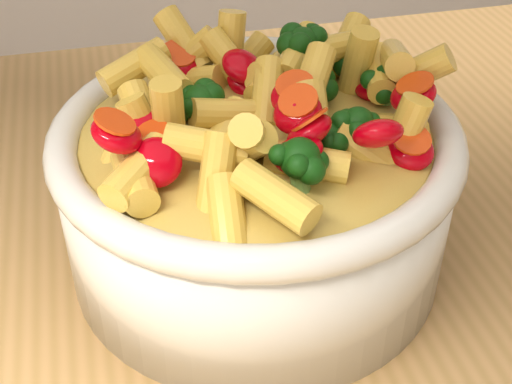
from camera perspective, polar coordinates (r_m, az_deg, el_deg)
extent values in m
cube|color=#A37745|center=(0.49, 3.94, -9.19)|extent=(1.20, 0.80, 0.04)
cylinder|color=silver|center=(0.46, 0.00, -0.48)|extent=(0.25, 0.25, 0.10)
ellipsoid|color=silver|center=(0.48, 0.00, -3.34)|extent=(0.23, 0.23, 0.04)
torus|color=silver|center=(0.44, 0.00, 4.61)|extent=(0.25, 0.25, 0.02)
ellipsoid|color=#DDC14B|center=(0.44, 0.00, 4.61)|extent=(0.22, 0.22, 0.02)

